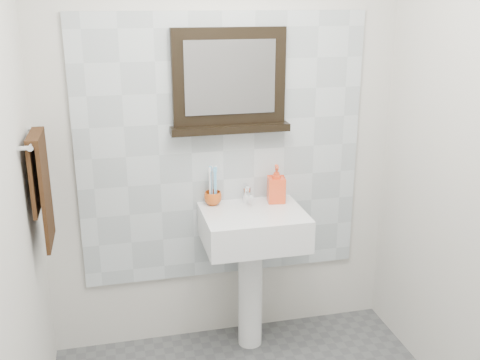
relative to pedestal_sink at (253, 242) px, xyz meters
name	(u,v)px	position (x,y,z in m)	size (l,w,h in m)	color
back_wall	(222,133)	(-0.12, 0.23, 0.57)	(2.00, 0.01, 2.50)	silver
splashback	(223,151)	(-0.12, 0.21, 0.47)	(1.60, 0.02, 1.50)	silver
pedestal_sink	(253,242)	(0.00, 0.00, 0.00)	(0.55, 0.44, 0.96)	white
toothbrush_cup	(213,198)	(-0.19, 0.14, 0.22)	(0.10, 0.10, 0.08)	#CB5217
toothbrushes	(213,184)	(-0.19, 0.15, 0.31)	(0.05, 0.04, 0.21)	white
soap_dispenser	(276,184)	(0.16, 0.11, 0.29)	(0.10, 0.10, 0.21)	red
framed_mirror	(229,83)	(-0.09, 0.19, 0.85)	(0.65, 0.11, 0.55)	black
towel_bar	(34,138)	(-1.07, -0.09, 0.67)	(0.07, 0.40, 0.03)	silver
hand_towel	(41,181)	(-1.06, -0.09, 0.46)	(0.06, 0.30, 0.55)	black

